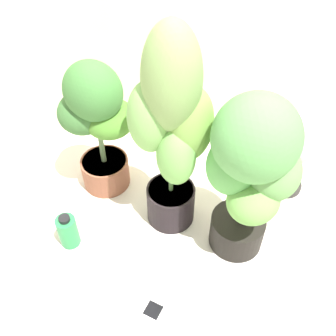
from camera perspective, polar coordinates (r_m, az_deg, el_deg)
The scene contains 7 objects.
ground_plane at distance 1.91m, azimuth 0.39°, elevation -9.65°, with size 8.00×8.00×0.00m, color silver.
potted_plant_front_right at distance 1.54m, azimuth 12.05°, elevation -0.06°, with size 0.46×0.41×0.82m.
potted_plant_back_left at distance 1.87m, azimuth -10.27°, elevation 6.93°, with size 0.41×0.38×0.72m.
potted_plant_center at distance 1.56m, azimuth 0.55°, elevation 5.83°, with size 0.38×0.31×1.01m.
hygrometer_box at distance 1.71m, azimuth -2.15°, elevation -20.05°, with size 0.11×0.11×0.03m.
floor_fan at distance 2.03m, azimuth 17.76°, elevation 2.09°, with size 0.21×0.21×0.37m.
nutrient_bottle at distance 1.87m, azimuth -14.30°, elevation -8.83°, with size 0.09×0.09×0.19m.
Camera 1 is at (-0.16, -1.08, 1.57)m, focal length 42.05 mm.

